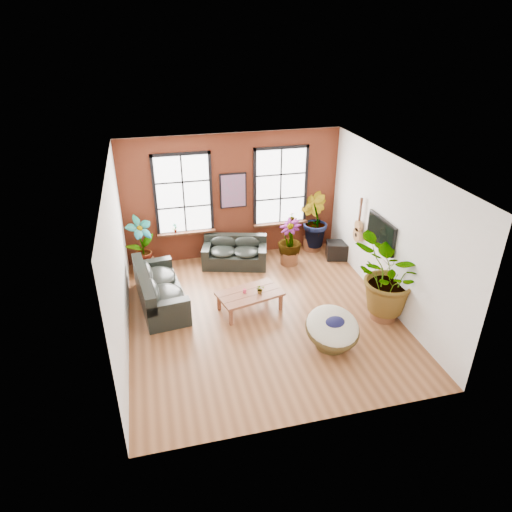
{
  "coord_description": "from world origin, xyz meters",
  "views": [
    {
      "loc": [
        -2.23,
        -8.44,
        6.09
      ],
      "look_at": [
        0.0,
        0.6,
        1.25
      ],
      "focal_mm": 32.0,
      "sensor_mm": 36.0,
      "label": 1
    }
  ],
  "objects": [
    {
      "name": "tv_wall_unit",
      "position": [
        2.93,
        0.6,
        1.54
      ],
      "size": [
        0.13,
        1.86,
        1.2
      ],
      "color": "black",
      "rests_on": "room"
    },
    {
      "name": "room",
      "position": [
        0.0,
        0.15,
        1.75
      ],
      "size": [
        6.04,
        6.54,
        3.54
      ],
      "color": "brown",
      "rests_on": "ground"
    },
    {
      "name": "floor_plant_back_right",
      "position": [
        2.29,
        2.98,
        0.94
      ],
      "size": [
        1.03,
        1.1,
        1.59
      ],
      "primitive_type": "imported",
      "rotation": [
        0.0,
        0.0,
        2.06
      ],
      "color": "#103D12",
      "rests_on": "ground"
    },
    {
      "name": "pot_back_left",
      "position": [
        -2.54,
        2.8,
        0.18
      ],
      "size": [
        0.54,
        0.54,
        0.37
      ],
      "rotation": [
        0.0,
        0.0,
        -0.07
      ],
      "color": "brown",
      "rests_on": "ground"
    },
    {
      "name": "sill_plant_left",
      "position": [
        -1.65,
        3.13,
        1.04
      ],
      "size": [
        0.17,
        0.17,
        0.27
      ],
      "primitive_type": "imported",
      "rotation": [
        0.0,
        0.0,
        0.79
      ],
      "color": "#103D12",
      "rests_on": "room"
    },
    {
      "name": "coffee_table",
      "position": [
        -0.22,
        0.31,
        0.41
      ],
      "size": [
        1.61,
        1.16,
        0.56
      ],
      "rotation": [
        0.0,
        0.0,
        0.24
      ],
      "color": "brown",
      "rests_on": "ground"
    },
    {
      "name": "media_box",
      "position": [
        2.79,
        2.26,
        0.24
      ],
      "size": [
        0.69,
        0.63,
        0.49
      ],
      "rotation": [
        0.0,
        0.0,
        -0.27
      ],
      "color": "black",
      "rests_on": "ground"
    },
    {
      "name": "table_plant",
      "position": [
        0.0,
        0.22,
        0.58
      ],
      "size": [
        0.2,
        0.17,
        0.22
      ],
      "primitive_type": "imported",
      "rotation": [
        0.0,
        0.0,
        -0.02
      ],
      "color": "#103D12",
      "rests_on": "coffee_table"
    },
    {
      "name": "floor_plant_back_left",
      "position": [
        -2.57,
        2.78,
        0.87
      ],
      "size": [
        0.92,
        0.86,
        1.45
      ],
      "primitive_type": "imported",
      "rotation": [
        0.0,
        0.0,
        0.6
      ],
      "color": "#103D12",
      "rests_on": "ground"
    },
    {
      "name": "pot_right_wall",
      "position": [
        2.67,
        -0.74,
        0.21
      ],
      "size": [
        0.66,
        0.66,
        0.42
      ],
      "rotation": [
        0.0,
        0.0,
        -0.16
      ],
      "color": "brown",
      "rests_on": "ground"
    },
    {
      "name": "floor_plant_mid",
      "position": [
        1.38,
        2.32,
        0.72
      ],
      "size": [
        0.88,
        0.88,
        1.16
      ],
      "primitive_type": "imported",
      "rotation": [
        0.0,
        0.0,
        5.21
      ],
      "color": "#103D12",
      "rests_on": "ground"
    },
    {
      "name": "poster",
      "position": [
        0.0,
        3.18,
        1.95
      ],
      "size": [
        0.74,
        0.06,
        0.98
      ],
      "color": "black",
      "rests_on": "room"
    },
    {
      "name": "sill_plant_right",
      "position": [
        1.7,
        3.13,
        1.04
      ],
      "size": [
        0.19,
        0.19,
        0.27
      ],
      "primitive_type": "imported",
      "rotation": [
        0.0,
        0.0,
        3.49
      ],
      "color": "#103D12",
      "rests_on": "room"
    },
    {
      "name": "pot_mid",
      "position": [
        1.37,
        2.28,
        0.18
      ],
      "size": [
        0.65,
        0.65,
        0.36
      ],
      "rotation": [
        0.0,
        0.0,
        -0.42
      ],
      "color": "brown",
      "rests_on": "ground"
    },
    {
      "name": "sofa_left",
      "position": [
        -2.28,
        1.04,
        0.41
      ],
      "size": [
        1.22,
        2.38,
        0.9
      ],
      "rotation": [
        0.0,
        0.0,
        1.69
      ],
      "color": "black",
      "rests_on": "ground"
    },
    {
      "name": "sofa_back",
      "position": [
        -0.11,
        2.6,
        0.36
      ],
      "size": [
        1.9,
        1.29,
        0.8
      ],
      "rotation": [
        0.0,
        0.0,
        -0.28
      ],
      "color": "black",
      "rests_on": "ground"
    },
    {
      "name": "floor_plant_right_wall",
      "position": [
        2.68,
        -0.77,
        1.08
      ],
      "size": [
        2.19,
        2.17,
        1.84
      ],
      "primitive_type": "imported",
      "rotation": [
        0.0,
        0.0,
        3.87
      ],
      "color": "#103D12",
      "rests_on": "ground"
    },
    {
      "name": "pot_back_right",
      "position": [
        2.31,
        2.98,
        0.19
      ],
      "size": [
        0.54,
        0.54,
        0.38
      ],
      "rotation": [
        0.0,
        0.0,
        -0.03
      ],
      "color": "brown",
      "rests_on": "ground"
    },
    {
      "name": "papasan_chair",
      "position": [
        1.13,
        -1.41,
        0.44
      ],
      "size": [
        1.2,
        1.22,
        0.85
      ],
      "rotation": [
        0.0,
        0.0,
        0.06
      ],
      "color": "#453618",
      "rests_on": "ground"
    }
  ]
}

